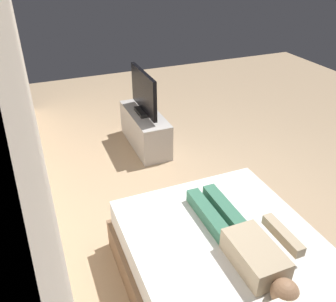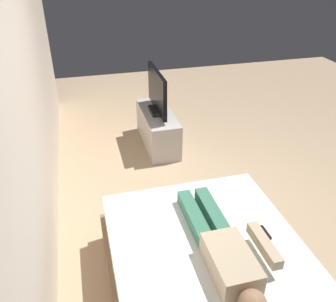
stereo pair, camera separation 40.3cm
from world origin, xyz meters
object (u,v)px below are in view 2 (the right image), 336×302
at_px(bed, 214,288).
at_px(person, 225,250).
at_px(remote, 265,232).
at_px(tv_stand, 158,128).
at_px(tv, 157,93).

relative_size(bed, person, 1.62).
bearing_deg(remote, tv_stand, 5.93).
relative_size(bed, remote, 13.63).
relative_size(person, tv, 1.43).
xyz_separation_m(remote, tv_stand, (2.55, 0.26, -0.30)).
bearing_deg(tv, person, 177.03).
bearing_deg(person, tv_stand, -2.97).
bearing_deg(person, tv, -2.97).
relative_size(bed, tv_stand, 1.86).
bearing_deg(tv, tv_stand, 90.00).
bearing_deg(person, bed, 112.50).
bearing_deg(remote, bed, 110.78).
xyz_separation_m(bed, person, (0.03, -0.07, 0.36)).
xyz_separation_m(tv_stand, tv, (0.00, -0.00, 0.53)).
height_order(person, remote, person).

